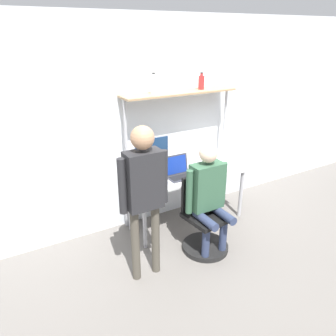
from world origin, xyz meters
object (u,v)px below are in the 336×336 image
at_px(monitor, 152,154).
at_px(office_chair, 204,227).
at_px(cell_phone, 199,173).
at_px(person_seated, 209,191).
at_px(person_standing, 144,186).
at_px(laptop, 178,171).
at_px(bottle_red, 201,82).
at_px(bottle_clear, 154,85).

distance_m(monitor, office_chair, 1.13).
bearing_deg(office_chair, cell_phone, 62.05).
height_order(person_seated, person_standing, person_standing).
bearing_deg(person_standing, laptop, 39.82).
height_order(monitor, laptop, monitor).
xyz_separation_m(person_standing, bottle_red, (1.29, 0.90, 0.80)).
bearing_deg(monitor, person_standing, -121.35).
relative_size(monitor, person_standing, 0.29).
bearing_deg(monitor, person_seated, -73.08).
bearing_deg(cell_phone, person_standing, -151.60).
relative_size(laptop, office_chair, 0.37).
bearing_deg(bottle_red, office_chair, -119.70).
xyz_separation_m(monitor, laptop, (0.26, -0.24, -0.20)).
relative_size(bottle_red, bottle_clear, 0.86).
distance_m(laptop, bottle_clear, 1.11).
xyz_separation_m(cell_phone, bottle_red, (0.20, 0.31, 1.12)).
bearing_deg(person_standing, office_chair, 5.75).
distance_m(person_seated, bottle_red, 1.46).
relative_size(office_chair, person_standing, 0.55).
bearing_deg(bottle_red, person_seated, -118.05).
height_order(monitor, person_seated, person_seated).
bearing_deg(office_chair, monitor, 107.60).
distance_m(office_chair, person_seated, 0.51).
relative_size(laptop, bottle_red, 1.60).
height_order(monitor, bottle_red, bottle_red).
height_order(laptop, bottle_clear, bottle_clear).
height_order(cell_phone, office_chair, office_chair).
distance_m(monitor, bottle_clear, 0.88).
height_order(bottle_red, bottle_clear, bottle_clear).
bearing_deg(laptop, monitor, 137.33).
distance_m(cell_phone, bottle_red, 1.18).
xyz_separation_m(office_chair, person_standing, (-0.82, -0.08, 0.79)).
relative_size(laptop, bottle_clear, 1.38).
relative_size(laptop, cell_phone, 2.29).
relative_size(cell_phone, bottle_clear, 0.60).
bearing_deg(bottle_clear, bottle_red, 0.00).
xyz_separation_m(laptop, bottle_clear, (-0.22, 0.22, 1.07)).
bearing_deg(cell_phone, bottle_clear, 147.88).
height_order(cell_phone, person_standing, person_standing).
height_order(person_standing, bottle_red, bottle_red).
relative_size(person_standing, bottle_clear, 6.75).
bearing_deg(monitor, office_chair, -72.40).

